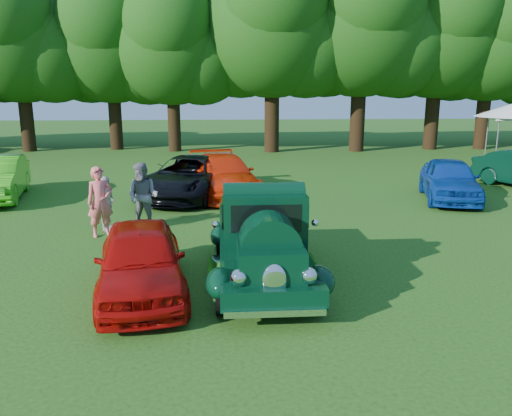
{
  "coord_description": "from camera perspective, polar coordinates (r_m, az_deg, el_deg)",
  "views": [
    {
      "loc": [
        -0.54,
        -9.58,
        3.88
      ],
      "look_at": [
        0.3,
        2.2,
        1.1
      ],
      "focal_mm": 35.0,
      "sensor_mm": 36.0,
      "label": 1
    }
  ],
  "objects": [
    {
      "name": "back_car_orange",
      "position": [
        18.95,
        -3.79,
        3.75
      ],
      "size": [
        3.1,
        5.53,
        1.51
      ],
      "primitive_type": "imported",
      "rotation": [
        0.0,
        0.0,
        0.2
      ],
      "color": "red",
      "rests_on": "ground"
    },
    {
      "name": "tree_line",
      "position": [
        33.56,
        -1.83,
        18.76
      ],
      "size": [
        62.23,
        10.32,
        12.11
      ],
      "color": "#302010",
      "rests_on": "ground"
    },
    {
      "name": "ground",
      "position": [
        10.35,
        -0.81,
        -8.77
      ],
      "size": [
        120.0,
        120.0,
        0.0
      ],
      "primitive_type": "plane",
      "color": "#204A11",
      "rests_on": "ground"
    },
    {
      "name": "back_car_blue",
      "position": [
        19.35,
        21.24,
        3.05
      ],
      "size": [
        2.9,
        4.74,
        1.51
      ],
      "primitive_type": "imported",
      "rotation": [
        0.0,
        0.0,
        -0.27
      ],
      "color": "#0D3695",
      "rests_on": "ground"
    },
    {
      "name": "red_convertible",
      "position": [
        9.97,
        -13.02,
        -5.76
      ],
      "size": [
        2.24,
        4.27,
        1.38
      ],
      "primitive_type": "imported",
      "rotation": [
        0.0,
        0.0,
        0.16
      ],
      "color": "#A20906",
      "rests_on": "ground"
    },
    {
      "name": "spectator_white",
      "position": [
        14.65,
        -16.8,
        0.46
      ],
      "size": [
        0.63,
        0.98,
        1.56
      ],
      "primitive_type": "imported",
      "rotation": [
        0.0,
        0.0,
        1.28
      ],
      "color": "beige",
      "rests_on": "ground"
    },
    {
      "name": "spectator_grey",
      "position": [
        14.51,
        -12.78,
        1.31
      ],
      "size": [
        1.1,
        0.96,
        1.92
      ],
      "primitive_type": "imported",
      "rotation": [
        0.0,
        0.0,
        -0.29
      ],
      "color": "slate",
      "rests_on": "ground"
    },
    {
      "name": "back_car_black",
      "position": [
        18.65,
        -7.64,
        3.51
      ],
      "size": [
        3.95,
        5.96,
        1.52
      ],
      "primitive_type": "imported",
      "rotation": [
        0.0,
        0.0,
        -0.28
      ],
      "color": "black",
      "rests_on": "ground"
    },
    {
      "name": "spectator_pink",
      "position": [
        14.1,
        -17.39,
        0.68
      ],
      "size": [
        0.83,
        0.72,
        1.92
      ],
      "primitive_type": "imported",
      "rotation": [
        0.0,
        0.0,
        0.45
      ],
      "color": "#F16364",
      "rests_on": "ground"
    },
    {
      "name": "hero_pickup",
      "position": [
        10.4,
        0.77,
        -3.78
      ],
      "size": [
        2.3,
        4.93,
        1.93
      ],
      "color": "black",
      "rests_on": "ground"
    }
  ]
}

